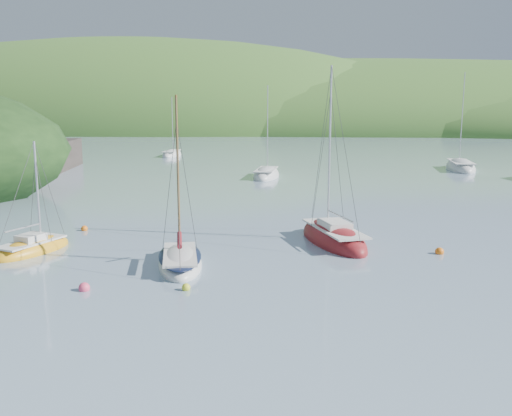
# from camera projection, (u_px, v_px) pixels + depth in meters

# --- Properties ---
(ground) EXTENTS (700.00, 700.00, 0.00)m
(ground) POSITION_uv_depth(u_px,v_px,m) (190.00, 301.00, 24.18)
(ground) COLOR #748DA1
(ground) RESTS_ON ground
(shoreline_hills) EXTENTS (690.00, 135.00, 56.00)m
(shoreline_hills) POSITION_uv_depth(u_px,v_px,m) (277.00, 127.00, 193.68)
(shoreline_hills) COLOR #3C6225
(shoreline_hills) RESTS_ON ground
(daysailer_white) EXTENTS (3.64, 6.41, 9.30)m
(daysailer_white) POSITION_uv_depth(u_px,v_px,m) (180.00, 262.00, 29.36)
(daysailer_white) COLOR silver
(daysailer_white) RESTS_ON ground
(sloop_red) EXTENTS (5.27, 8.08, 11.32)m
(sloop_red) POSITION_uv_depth(u_px,v_px,m) (333.00, 239.00, 34.18)
(sloop_red) COLOR maroon
(sloop_red) RESTS_ON ground
(sailboat_yellow) EXTENTS (3.55, 5.48, 6.78)m
(sailboat_yellow) POSITION_uv_depth(u_px,v_px,m) (33.00, 249.00, 32.04)
(sailboat_yellow) COLOR orange
(sailboat_yellow) RESTS_ON ground
(distant_sloop_a) EXTENTS (3.04, 7.84, 11.05)m
(distant_sloop_a) POSITION_uv_depth(u_px,v_px,m) (266.00, 175.00, 63.98)
(distant_sloop_a) COLOR silver
(distant_sloop_a) RESTS_ON ground
(distant_sloop_b) EXTENTS (3.68, 9.25, 12.97)m
(distant_sloop_b) POSITION_uv_depth(u_px,v_px,m) (460.00, 168.00, 70.90)
(distant_sloop_b) COLOR silver
(distant_sloop_b) RESTS_ON ground
(distant_sloop_c) EXTENTS (2.45, 6.93, 9.89)m
(distant_sloop_c) POSITION_uv_depth(u_px,v_px,m) (172.00, 155.00, 88.96)
(distant_sloop_c) COLOR silver
(distant_sloop_c) RESTS_ON ground
(mooring_buoys) EXTENTS (22.47, 12.09, 0.50)m
(mooring_buoys) POSITION_uv_depth(u_px,v_px,m) (212.00, 261.00, 29.88)
(mooring_buoys) COLOR yellow
(mooring_buoys) RESTS_ON ground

